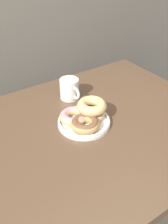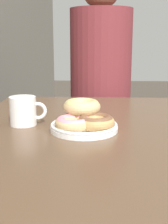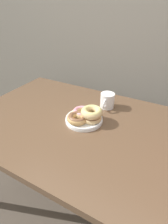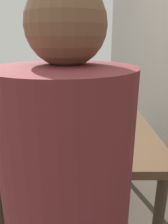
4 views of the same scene
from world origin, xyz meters
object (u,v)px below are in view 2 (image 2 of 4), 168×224
(donut_plate, at_px, (84,119))
(person_figure, at_px, (101,90))
(coffee_mug, at_px, (24,111))
(dining_table, at_px, (91,159))

(donut_plate, distance_m, person_figure, 0.83)
(coffee_mug, bearing_deg, person_figure, -18.44)
(person_figure, bearing_deg, donut_plate, 176.20)
(donut_plate, bearing_deg, dining_table, -155.04)
(dining_table, relative_size, coffee_mug, 10.04)
(coffee_mug, bearing_deg, donut_plate, -103.59)
(coffee_mug, relative_size, person_figure, 0.09)
(dining_table, distance_m, coffee_mug, 0.28)
(donut_plate, bearing_deg, person_figure, -3.80)
(dining_table, bearing_deg, donut_plate, 24.96)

